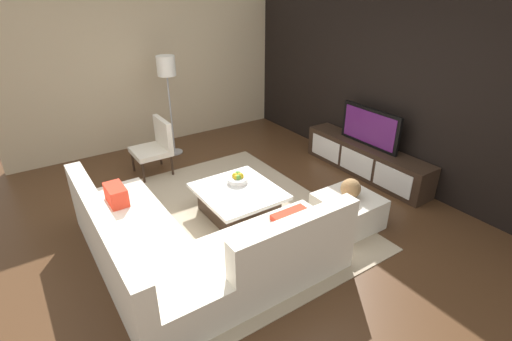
# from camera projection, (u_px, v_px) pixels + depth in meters

# --- Properties ---
(ground_plane) EXTENTS (14.00, 14.00, 0.00)m
(ground_plane) POSITION_uv_depth(u_px,v_px,m) (236.00, 220.00, 5.00)
(ground_plane) COLOR #4C301C
(feature_wall_back) EXTENTS (6.40, 0.12, 2.80)m
(feature_wall_back) POSITION_uv_depth(u_px,v_px,m) (389.00, 85.00, 5.72)
(feature_wall_back) COLOR black
(feature_wall_back) RESTS_ON ground
(side_wall_left) EXTENTS (0.12, 5.20, 2.80)m
(side_wall_left) POSITION_uv_depth(u_px,v_px,m) (151.00, 67.00, 6.85)
(side_wall_left) COLOR #C6B28E
(side_wall_left) RESTS_ON ground
(area_rug) EXTENTS (3.41, 2.58, 0.01)m
(area_rug) POSITION_uv_depth(u_px,v_px,m) (232.00, 216.00, 5.07)
(area_rug) COLOR tan
(area_rug) RESTS_ON ground
(media_console) EXTENTS (2.24, 0.44, 0.50)m
(media_console) POSITION_uv_depth(u_px,v_px,m) (365.00, 160.00, 6.08)
(media_console) COLOR #332319
(media_console) RESTS_ON ground
(television) EXTENTS (1.07, 0.06, 0.59)m
(television) POSITION_uv_depth(u_px,v_px,m) (370.00, 127.00, 5.84)
(television) COLOR black
(television) RESTS_ON media_console
(sectional_couch) EXTENTS (2.53, 2.30, 0.84)m
(sectional_couch) POSITION_uv_depth(u_px,v_px,m) (187.00, 248.00, 4.03)
(sectional_couch) COLOR silver
(sectional_couch) RESTS_ON ground
(coffee_table) EXTENTS (1.06, 0.97, 0.38)m
(coffee_table) POSITION_uv_depth(u_px,v_px,m) (238.00, 202.00, 5.04)
(coffee_table) COLOR #332319
(coffee_table) RESTS_ON ground
(accent_chair_near) EXTENTS (0.58, 0.55, 0.87)m
(accent_chair_near) POSITION_uv_depth(u_px,v_px,m) (156.00, 144.00, 6.05)
(accent_chair_near) COLOR #332319
(accent_chair_near) RESTS_ON ground
(floor_lamp) EXTENTS (0.31, 0.31, 1.71)m
(floor_lamp) POSITION_uv_depth(u_px,v_px,m) (167.00, 73.00, 6.31)
(floor_lamp) COLOR #A5A5AA
(floor_lamp) RESTS_ON ground
(ottoman) EXTENTS (0.70, 0.70, 0.40)m
(ottoman) POSITION_uv_depth(u_px,v_px,m) (348.00, 211.00, 4.84)
(ottoman) COLOR silver
(ottoman) RESTS_ON ground
(fruit_bowl) EXTENTS (0.28, 0.28, 0.14)m
(fruit_bowl) POSITION_uv_depth(u_px,v_px,m) (238.00, 178.00, 5.12)
(fruit_bowl) COLOR silver
(fruit_bowl) RESTS_ON coffee_table
(decorative_ball) EXTENTS (0.25, 0.25, 0.25)m
(decorative_ball) POSITION_uv_depth(u_px,v_px,m) (351.00, 188.00, 4.69)
(decorative_ball) COLOR #997247
(decorative_ball) RESTS_ON ottoman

